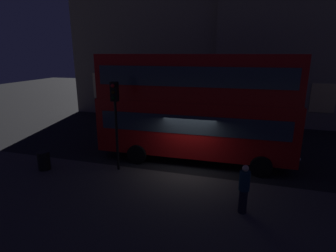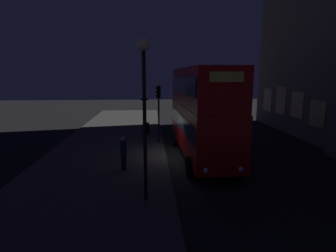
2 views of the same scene
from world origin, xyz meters
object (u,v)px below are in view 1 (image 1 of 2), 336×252
(traffic_light_near_kerb, at_px, (115,108))
(pedestrian, at_px, (244,189))
(litter_bin, at_px, (44,161))
(double_decker_bus, at_px, (195,103))

(traffic_light_near_kerb, bearing_deg, pedestrian, -22.98)
(pedestrian, relative_size, litter_bin, 2.00)
(double_decker_bus, bearing_deg, litter_bin, -153.40)
(pedestrian, bearing_deg, double_decker_bus, 149.39)
(traffic_light_near_kerb, bearing_deg, litter_bin, -167.70)
(traffic_light_near_kerb, height_order, pedestrian, traffic_light_near_kerb)
(litter_bin, bearing_deg, traffic_light_near_kerb, 15.93)
(pedestrian, bearing_deg, litter_bin, -157.13)
(double_decker_bus, xyz_separation_m, pedestrian, (2.59, -4.50, -1.99))
(pedestrian, xyz_separation_m, litter_bin, (-9.08, 1.05, -0.47))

